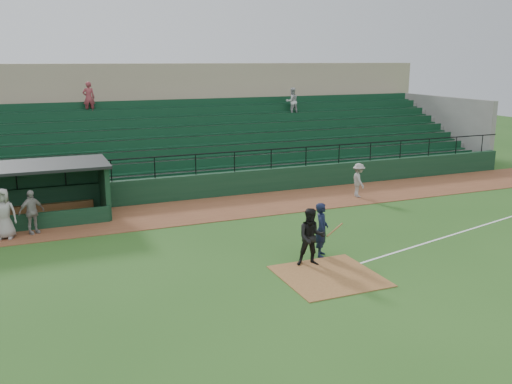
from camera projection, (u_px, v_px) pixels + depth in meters
name	position (u px, v px, depth m)	size (l,w,h in m)	color
ground	(314.00, 266.00, 18.20)	(90.00, 90.00, 0.00)	#26501A
warning_track	(231.00, 207.00, 25.38)	(40.00, 4.00, 0.03)	brown
home_plate_dirt	(329.00, 276.00, 17.30)	(3.00, 3.00, 0.03)	brown
foul_line	(474.00, 228.00, 22.26)	(18.00, 0.09, 0.01)	white
stadium_structure	(182.00, 135.00, 32.44)	(38.00, 13.08, 6.40)	#10311C
batter_at_plate	(322.00, 230.00, 18.92)	(1.17, 0.83, 1.89)	black
umpire	(311.00, 237.00, 18.03)	(0.94, 0.74, 1.94)	black
runner	(359.00, 180.00, 27.04)	(1.09, 0.62, 1.68)	gray
dugout_player_a	(31.00, 212.00, 21.30)	(1.02, 0.42, 1.73)	gray
dugout_player_b	(4.00, 214.00, 20.68)	(0.95, 0.62, 1.94)	#99948F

